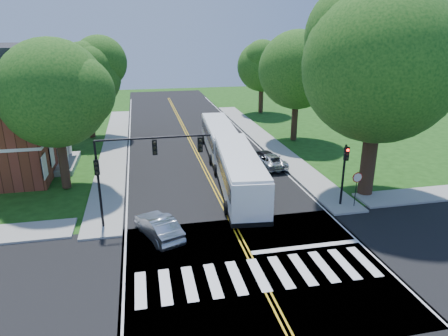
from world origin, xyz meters
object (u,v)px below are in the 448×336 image
object	(u,v)px
bus_lead	(238,172)
suv	(270,160)
bus_follow	(219,138)
hatchback	(159,227)
dark_sedan	(264,156)
signal_ne	(344,167)
signal_nw	(136,161)

from	to	relation	value
bus_lead	suv	bearing A→B (deg)	-123.26
bus_lead	bus_follow	xyz separation A→B (m)	(0.69, 10.70, -0.09)
bus_follow	hatchback	bearing A→B (deg)	70.59
bus_follow	hatchback	xyz separation A→B (m)	(-7.11, -16.53, -0.89)
dark_sedan	hatchback	bearing A→B (deg)	40.90
signal_ne	bus_lead	bearing A→B (deg)	148.99
signal_nw	bus_lead	distance (m)	8.88
hatchback	signal_ne	bearing A→B (deg)	167.48
bus_lead	suv	size ratio (longest dim) A/B	2.77
bus_lead	hatchback	xyz separation A→B (m)	(-6.42, -5.83, -0.98)
hatchback	suv	bearing A→B (deg)	-154.64
bus_lead	suv	distance (m)	6.88
signal_nw	suv	size ratio (longest dim) A/B	1.57
hatchback	dark_sedan	distance (m)	16.52
suv	dark_sedan	size ratio (longest dim) A/B	1.15
dark_sedan	bus_lead	bearing A→B (deg)	49.27
signal_ne	dark_sedan	world-z (taller)	signal_ne
signal_ne	bus_follow	xyz separation A→B (m)	(-5.89, 14.65, -1.35)
signal_ne	hatchback	xyz separation A→B (m)	(-13.00, -1.88, -2.24)
suv	bus_lead	bearing A→B (deg)	47.81
bus_follow	hatchback	distance (m)	18.02
bus_lead	dark_sedan	size ratio (longest dim) A/B	3.18
signal_nw	signal_ne	world-z (taller)	signal_nw
signal_nw	bus_follow	bearing A→B (deg)	60.88
bus_lead	dark_sedan	world-z (taller)	bus_lead
bus_lead	bus_follow	distance (m)	10.72
bus_lead	suv	xyz separation A→B (m)	(4.28, 5.29, -1.06)
hatchback	suv	xyz separation A→B (m)	(10.70, 11.12, -0.08)
hatchback	bus_lead	bearing A→B (deg)	-158.50
bus_lead	bus_follow	size ratio (longest dim) A/B	1.06
bus_follow	bus_lead	bearing A→B (deg)	90.18
signal_nw	hatchback	distance (m)	4.24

